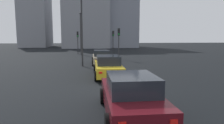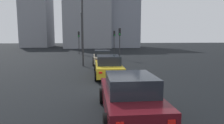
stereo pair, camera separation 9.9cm
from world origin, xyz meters
TOP-DOWN VIEW (x-y plane):
  - ground_plane at (0.00, 0.00)m, footprint 160.00×160.00m
  - car_beige_lead at (10.04, 0.05)m, footprint 4.40×2.03m
  - car_yellow_second at (3.53, 0.01)m, footprint 4.81×2.01m
  - car_maroon_third at (-3.62, -0.13)m, footprint 4.53×2.06m
  - traffic_light_near_left at (22.05, 3.12)m, footprint 0.32×0.29m
  - traffic_light_near_right at (14.13, -2.36)m, footprint 0.33×0.30m
  - traffic_light_far_left at (22.94, -2.73)m, footprint 0.33×0.30m
  - street_lamp_kerbside at (20.91, 2.59)m, footprint 0.56×0.36m
  - street_lamp_far at (8.73, 1.97)m, footprint 0.56×0.36m
  - building_facade_left at (44.08, -6.00)m, footprint 10.47×10.63m
  - building_facade_center at (43.85, 2.00)m, footprint 13.34×11.53m
  - building_facade_right at (48.07, 16.00)m, footprint 11.12×7.07m

SIDE VIEW (x-z plane):
  - ground_plane at x=0.00m, z-range -0.20..0.00m
  - car_beige_lead at x=10.04m, z-range -0.02..1.43m
  - car_yellow_second at x=3.53m, z-range -0.02..1.48m
  - car_maroon_third at x=-3.62m, z-range -0.02..1.49m
  - traffic_light_near_left at x=22.05m, z-range 0.81..4.47m
  - traffic_light_far_left at x=22.94m, z-range 0.84..4.65m
  - traffic_light_near_right at x=14.13m, z-range 0.85..4.70m
  - street_lamp_kerbside at x=20.91m, z-range 0.63..7.17m
  - street_lamp_far at x=8.73m, z-range 0.64..7.64m
  - building_facade_right at x=48.07m, z-range 0.00..14.93m
  - building_facade_left at x=44.08m, z-range 0.00..16.40m
  - building_facade_center at x=43.85m, z-range 0.00..16.67m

